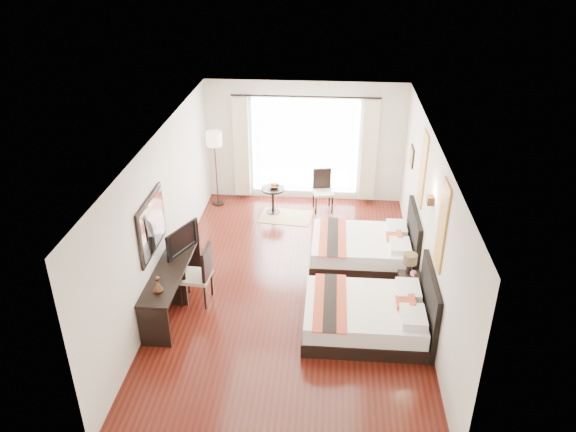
# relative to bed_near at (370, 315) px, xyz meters

# --- Properties ---
(floor) EXTENTS (4.50, 7.50, 0.01)m
(floor) POSITION_rel_bed_near_xyz_m (-1.31, 1.11, -0.30)
(floor) COLOR #3B0F0A
(floor) RESTS_ON ground
(ceiling) EXTENTS (4.50, 7.50, 0.02)m
(ceiling) POSITION_rel_bed_near_xyz_m (-1.31, 1.11, 2.50)
(ceiling) COLOR white
(ceiling) RESTS_ON wall_headboard
(wall_headboard) EXTENTS (0.01, 7.50, 2.80)m
(wall_headboard) POSITION_rel_bed_near_xyz_m (0.94, 1.11, 1.11)
(wall_headboard) COLOR silver
(wall_headboard) RESTS_ON floor
(wall_desk) EXTENTS (0.01, 7.50, 2.80)m
(wall_desk) POSITION_rel_bed_near_xyz_m (-3.55, 1.11, 1.11)
(wall_desk) COLOR silver
(wall_desk) RESTS_ON floor
(wall_window) EXTENTS (4.50, 0.01, 2.80)m
(wall_window) POSITION_rel_bed_near_xyz_m (-1.31, 4.85, 1.11)
(wall_window) COLOR silver
(wall_window) RESTS_ON floor
(wall_entry) EXTENTS (4.50, 0.01, 2.80)m
(wall_entry) POSITION_rel_bed_near_xyz_m (-1.31, -2.64, 1.11)
(wall_entry) COLOR silver
(wall_entry) RESTS_ON floor
(window_glass) EXTENTS (2.40, 0.02, 2.20)m
(window_glass) POSITION_rel_bed_near_xyz_m (-1.31, 4.84, 1.01)
(window_glass) COLOR white
(window_glass) RESTS_ON wall_window
(sheer_curtain) EXTENTS (2.30, 0.02, 2.10)m
(sheer_curtain) POSITION_rel_bed_near_xyz_m (-1.31, 4.78, 1.01)
(sheer_curtain) COLOR white
(sheer_curtain) RESTS_ON wall_window
(drape_left) EXTENTS (0.35, 0.14, 2.35)m
(drape_left) POSITION_rel_bed_near_xyz_m (-2.76, 4.74, 0.99)
(drape_left) COLOR beige
(drape_left) RESTS_ON floor
(drape_right) EXTENTS (0.35, 0.14, 2.35)m
(drape_right) POSITION_rel_bed_near_xyz_m (0.14, 4.74, 0.99)
(drape_right) COLOR beige
(drape_right) RESTS_ON floor
(art_panel_near) EXTENTS (0.03, 0.50, 1.35)m
(art_panel_near) POSITION_rel_bed_near_xyz_m (0.92, 0.00, 1.66)
(art_panel_near) COLOR #8E3514
(art_panel_near) RESTS_ON wall_headboard
(art_panel_far) EXTENTS (0.03, 0.50, 1.35)m
(art_panel_far) POSITION_rel_bed_near_xyz_m (0.92, 2.11, 1.66)
(art_panel_far) COLOR #8E3514
(art_panel_far) RESTS_ON wall_headboard
(wall_sconce) EXTENTS (0.10, 0.14, 0.14)m
(wall_sconce) POSITION_rel_bed_near_xyz_m (0.88, 0.90, 1.63)
(wall_sconce) COLOR #422717
(wall_sconce) RESTS_ON wall_headboard
(mirror_frame) EXTENTS (0.04, 1.25, 0.95)m
(mirror_frame) POSITION_rel_bed_near_xyz_m (-3.53, 0.42, 1.26)
(mirror_frame) COLOR black
(mirror_frame) RESTS_ON wall_desk
(mirror_glass) EXTENTS (0.01, 1.12, 0.82)m
(mirror_glass) POSITION_rel_bed_near_xyz_m (-3.50, 0.42, 1.26)
(mirror_glass) COLOR white
(mirror_glass) RESTS_ON mirror_frame
(bed_near) EXTENTS (1.99, 1.55, 1.12)m
(bed_near) POSITION_rel_bed_near_xyz_m (0.00, 0.00, 0.00)
(bed_near) COLOR black
(bed_near) RESTS_ON floor
(bed_far) EXTENTS (1.96, 1.53, 1.10)m
(bed_far) POSITION_rel_bed_near_xyz_m (0.01, 2.11, -0.00)
(bed_far) COLOR black
(bed_far) RESTS_ON floor
(nightstand) EXTENTS (0.38, 0.47, 0.46)m
(nightstand) POSITION_rel_bed_near_xyz_m (0.72, 0.90, -0.06)
(nightstand) COLOR black
(nightstand) RESTS_ON floor
(table_lamp) EXTENTS (0.24, 0.24, 0.37)m
(table_lamp) POSITION_rel_bed_near_xyz_m (0.69, 0.96, 0.46)
(table_lamp) COLOR black
(table_lamp) RESTS_ON nightstand
(vase) EXTENTS (0.14, 0.14, 0.13)m
(vase) POSITION_rel_bed_near_xyz_m (0.73, 0.74, 0.27)
(vase) COLOR black
(vase) RESTS_ON nightstand
(console_desk) EXTENTS (0.50, 2.20, 0.76)m
(console_desk) POSITION_rel_bed_near_xyz_m (-3.30, 0.42, 0.09)
(console_desk) COLOR black
(console_desk) RESTS_ON floor
(television) EXTENTS (0.44, 0.81, 0.48)m
(television) POSITION_rel_bed_near_xyz_m (-3.28, 0.97, 0.70)
(television) COLOR black
(television) RESTS_ON console_desk
(bronze_figurine) EXTENTS (0.17, 0.17, 0.24)m
(bronze_figurine) POSITION_rel_bed_near_xyz_m (-3.30, -0.27, 0.58)
(bronze_figurine) COLOR #422717
(bronze_figurine) RESTS_ON console_desk
(desk_chair) EXTENTS (0.53, 0.53, 1.07)m
(desk_chair) POSITION_rel_bed_near_xyz_m (-2.91, 0.56, 0.04)
(desk_chair) COLOR #C0B093
(desk_chair) RESTS_ON floor
(floor_lamp) EXTENTS (0.35, 0.35, 1.76)m
(floor_lamp) POSITION_rel_bed_near_xyz_m (-3.30, 4.35, 1.20)
(floor_lamp) COLOR black
(floor_lamp) RESTS_ON floor
(side_table) EXTENTS (0.52, 0.52, 0.60)m
(side_table) POSITION_rel_bed_near_xyz_m (-1.97, 4.02, 0.01)
(side_table) COLOR black
(side_table) RESTS_ON floor
(fruit_bowl) EXTENTS (0.24, 0.24, 0.06)m
(fruit_bowl) POSITION_rel_bed_near_xyz_m (-1.94, 4.03, 0.34)
(fruit_bowl) COLOR #4D341B
(fruit_bowl) RESTS_ON side_table
(window_chair) EXTENTS (0.51, 0.51, 0.94)m
(window_chair) POSITION_rel_bed_near_xyz_m (-0.86, 4.25, -0.00)
(window_chair) COLOR #C0B093
(window_chair) RESTS_ON floor
(jute_rug) EXTENTS (1.21, 0.88, 0.01)m
(jute_rug) POSITION_rel_bed_near_xyz_m (-1.66, 3.82, -0.29)
(jute_rug) COLOR tan
(jute_rug) RESTS_ON floor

